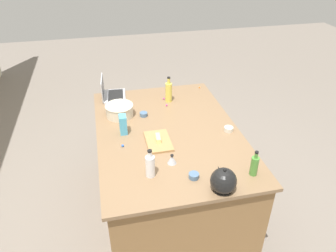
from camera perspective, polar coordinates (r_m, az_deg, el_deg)
name	(u,v)px	position (r m, az deg, el deg)	size (l,w,h in m)	color
ground_plane	(168,204)	(3.39, 0.00, -13.72)	(12.00, 12.00, 0.00)	slate
island_counter	(168,170)	(3.08, 0.00, -7.87)	(1.76, 1.23, 0.90)	olive
laptop	(111,93)	(3.40, -10.12, 5.75)	(0.33, 0.25, 0.22)	#B7B7BC
mixing_bowl_large	(119,110)	(3.04, -8.59, 2.80)	(0.26, 0.26, 0.12)	beige
bottle_olive	(254,165)	(2.38, 15.05, -6.74)	(0.06, 0.06, 0.20)	#4C8C38
bottle_vinegar	(150,166)	(2.29, -3.17, -7.02)	(0.07, 0.07, 0.22)	white
bottle_oil	(169,92)	(3.25, 0.12, 6.10)	(0.07, 0.07, 0.26)	#DBC64C
kettle	(223,181)	(2.21, 9.78, -9.58)	(0.21, 0.18, 0.20)	black
cutting_board	(158,141)	(2.67, -1.73, -2.70)	(0.31, 0.20, 0.02)	#AD7F4C
butter_stick_left	(158,138)	(2.66, -1.77, -2.13)	(0.11, 0.04, 0.04)	#F4E58C
ramekin_small	(194,176)	(2.32, 4.60, -8.78)	(0.07, 0.07, 0.04)	slate
ramekin_medium	(144,114)	(3.03, -4.34, 2.09)	(0.07, 0.07, 0.04)	slate
ramekin_wide	(229,129)	(2.85, 10.69, -0.54)	(0.08, 0.08, 0.04)	beige
kitchen_timer	(172,159)	(2.43, 0.71, -5.92)	(0.07, 0.07, 0.08)	#B2B2B7
candy_bag	(123,124)	(2.77, -7.96, 0.27)	(0.09, 0.06, 0.17)	#4CA5CC
candy_0	(199,87)	(3.58, 5.59, 6.82)	(0.02, 0.02, 0.02)	orange
candy_1	(164,99)	(3.33, -0.76, 4.87)	(0.02, 0.02, 0.02)	#CC3399
candy_2	(123,146)	(2.64, -8.04, -3.47)	(0.02, 0.02, 0.02)	blue
candy_3	(167,105)	(3.20, -0.25, 3.70)	(0.02, 0.02, 0.02)	#CC3399
candy_4	(226,172)	(2.40, 10.18, -7.97)	(0.02, 0.02, 0.02)	green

